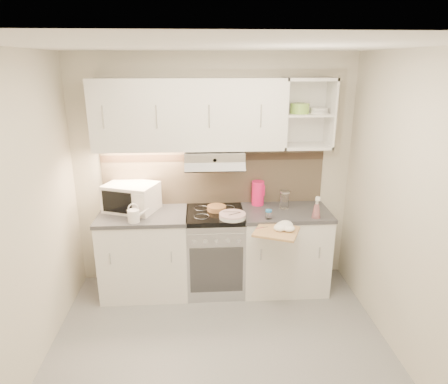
{
  "coord_description": "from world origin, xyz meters",
  "views": [
    {
      "loc": [
        -0.15,
        -2.8,
        2.4
      ],
      "look_at": [
        0.09,
        0.95,
        1.17
      ],
      "focal_mm": 32.0,
      "sensor_mm": 36.0,
      "label": 1
    }
  ],
  "objects_px": {
    "watering_can": "(134,215)",
    "pink_pitcher": "(258,193)",
    "electric_range": "(215,251)",
    "plate_stack": "(233,216)",
    "cutting_board": "(276,232)",
    "glass_jar": "(284,200)",
    "microwave": "(131,197)",
    "spray_bottle": "(317,209)"
  },
  "relations": [
    {
      "from": "watering_can",
      "to": "plate_stack",
      "type": "bearing_deg",
      "value": -21.04
    },
    {
      "from": "plate_stack",
      "to": "cutting_board",
      "type": "distance_m",
      "value": 0.49
    },
    {
      "from": "electric_range",
      "to": "watering_can",
      "type": "height_order",
      "value": "watering_can"
    },
    {
      "from": "spray_bottle",
      "to": "pink_pitcher",
      "type": "bearing_deg",
      "value": 165.05
    },
    {
      "from": "watering_can",
      "to": "plate_stack",
      "type": "relative_size",
      "value": 0.82
    },
    {
      "from": "electric_range",
      "to": "glass_jar",
      "type": "xyz_separation_m",
      "value": [
        0.75,
        0.07,
        0.55
      ]
    },
    {
      "from": "microwave",
      "to": "watering_can",
      "type": "bearing_deg",
      "value": -56.42
    },
    {
      "from": "plate_stack",
      "to": "pink_pitcher",
      "type": "relative_size",
      "value": 1.01
    },
    {
      "from": "electric_range",
      "to": "watering_can",
      "type": "relative_size",
      "value": 4.08
    },
    {
      "from": "pink_pitcher",
      "to": "spray_bottle",
      "type": "bearing_deg",
      "value": -23.31
    },
    {
      "from": "glass_jar",
      "to": "cutting_board",
      "type": "xyz_separation_m",
      "value": [
        -0.19,
        -0.55,
        -0.13
      ]
    },
    {
      "from": "electric_range",
      "to": "glass_jar",
      "type": "height_order",
      "value": "glass_jar"
    },
    {
      "from": "plate_stack",
      "to": "glass_jar",
      "type": "height_order",
      "value": "glass_jar"
    },
    {
      "from": "spray_bottle",
      "to": "microwave",
      "type": "bearing_deg",
      "value": -166.78
    },
    {
      "from": "electric_range",
      "to": "pink_pitcher",
      "type": "bearing_deg",
      "value": 22.61
    },
    {
      "from": "plate_stack",
      "to": "cutting_board",
      "type": "height_order",
      "value": "plate_stack"
    },
    {
      "from": "glass_jar",
      "to": "watering_can",
      "type": "bearing_deg",
      "value": -169.43
    },
    {
      "from": "watering_can",
      "to": "glass_jar",
      "type": "xyz_separation_m",
      "value": [
        1.55,
        0.29,
        0.03
      ]
    },
    {
      "from": "microwave",
      "to": "spray_bottle",
      "type": "height_order",
      "value": "microwave"
    },
    {
      "from": "glass_jar",
      "to": "spray_bottle",
      "type": "xyz_separation_m",
      "value": [
        0.26,
        -0.29,
        -0.0
      ]
    },
    {
      "from": "electric_range",
      "to": "pink_pitcher",
      "type": "height_order",
      "value": "pink_pitcher"
    },
    {
      "from": "microwave",
      "to": "plate_stack",
      "type": "height_order",
      "value": "microwave"
    },
    {
      "from": "glass_jar",
      "to": "spray_bottle",
      "type": "bearing_deg",
      "value": -47.76
    },
    {
      "from": "glass_jar",
      "to": "cutting_board",
      "type": "bearing_deg",
      "value": -108.79
    },
    {
      "from": "electric_range",
      "to": "glass_jar",
      "type": "bearing_deg",
      "value": 5.47
    },
    {
      "from": "spray_bottle",
      "to": "cutting_board",
      "type": "height_order",
      "value": "spray_bottle"
    },
    {
      "from": "pink_pitcher",
      "to": "spray_bottle",
      "type": "distance_m",
      "value": 0.68
    },
    {
      "from": "microwave",
      "to": "glass_jar",
      "type": "distance_m",
      "value": 1.62
    },
    {
      "from": "glass_jar",
      "to": "microwave",
      "type": "bearing_deg",
      "value": 178.44
    },
    {
      "from": "pink_pitcher",
      "to": "electric_range",
      "type": "bearing_deg",
      "value": -142.43
    },
    {
      "from": "microwave",
      "to": "glass_jar",
      "type": "relative_size",
      "value": 3.21
    },
    {
      "from": "electric_range",
      "to": "spray_bottle",
      "type": "relative_size",
      "value": 3.77
    },
    {
      "from": "glass_jar",
      "to": "cutting_board",
      "type": "height_order",
      "value": "glass_jar"
    },
    {
      "from": "electric_range",
      "to": "spray_bottle",
      "type": "xyz_separation_m",
      "value": [
        1.01,
        -0.22,
        0.54
      ]
    },
    {
      "from": "watering_can",
      "to": "pink_pitcher",
      "type": "bearing_deg",
      "value": -5.17
    },
    {
      "from": "microwave",
      "to": "watering_can",
      "type": "distance_m",
      "value": 0.35
    },
    {
      "from": "watering_can",
      "to": "spray_bottle",
      "type": "xyz_separation_m",
      "value": [
        1.81,
        -0.0,
        0.02
      ]
    },
    {
      "from": "watering_can",
      "to": "cutting_board",
      "type": "height_order",
      "value": "watering_can"
    },
    {
      "from": "plate_stack",
      "to": "pink_pitcher",
      "type": "xyz_separation_m",
      "value": [
        0.31,
        0.38,
        0.11
      ]
    },
    {
      "from": "cutting_board",
      "to": "plate_stack",
      "type": "bearing_deg",
      "value": 166.37
    },
    {
      "from": "plate_stack",
      "to": "spray_bottle",
      "type": "height_order",
      "value": "spray_bottle"
    },
    {
      "from": "pink_pitcher",
      "to": "cutting_board",
      "type": "xyz_separation_m",
      "value": [
        0.08,
        -0.67,
        -0.16
      ]
    }
  ]
}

